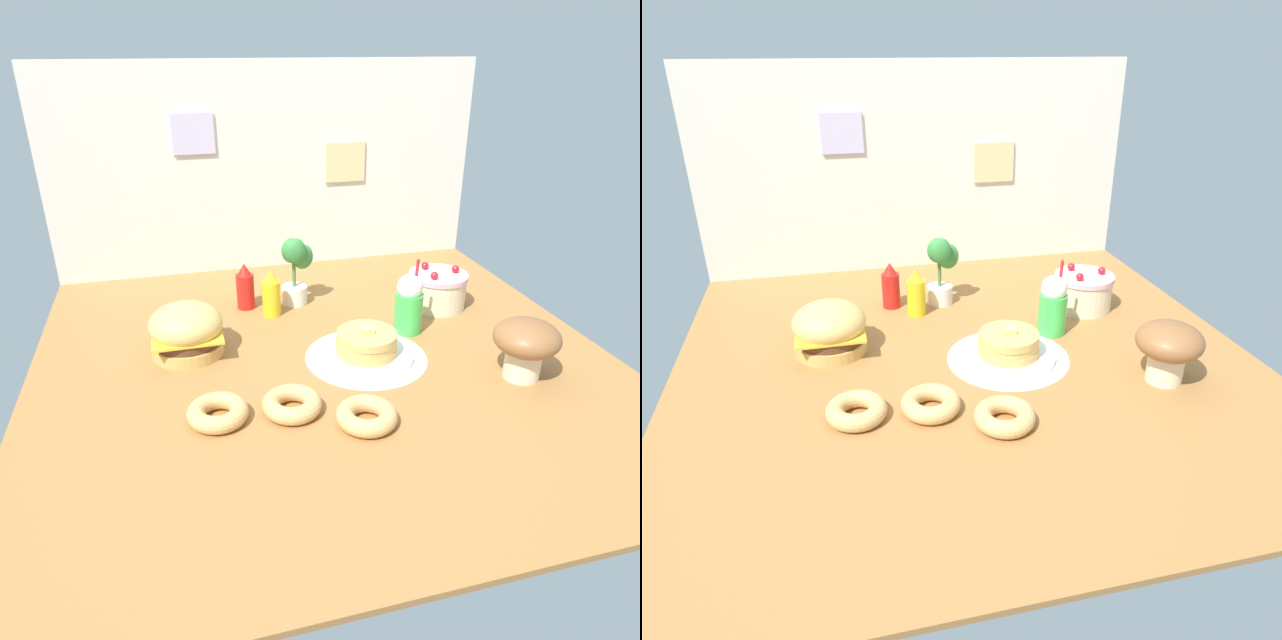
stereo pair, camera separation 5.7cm
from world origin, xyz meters
The scene contains 14 objects.
ground_plane centered at (0.00, 0.00, -0.01)m, with size 2.07×2.04×0.02m, color #9E6B38.
back_wall centered at (0.00, 1.01, 0.49)m, with size 2.07×0.04×0.98m.
doily_mat centered at (0.15, -0.04, 0.00)m, with size 0.45×0.45×0.00m, color white.
burger centered at (-0.48, 0.17, 0.09)m, with size 0.27×0.27×0.19m.
pancake_stack centered at (0.15, -0.03, 0.05)m, with size 0.35×0.35×0.12m.
layer_cake centered at (0.59, 0.32, 0.08)m, with size 0.25×0.25×0.18m.
ketchup_bottle centered at (-0.21, 0.52, 0.09)m, with size 0.08×0.08×0.20m.
mustard_bottle centered at (-0.12, 0.42, 0.09)m, with size 0.08×0.08×0.20m.
cream_soda_cup centered at (0.38, 0.13, 0.12)m, with size 0.11×0.11×0.31m.
donut_pink_glaze centered at (-0.42, -0.28, 0.03)m, with size 0.19×0.19×0.06m.
donut_chocolate centered at (-0.19, -0.30, 0.03)m, with size 0.19×0.19×0.06m.
donut_vanilla centered at (0.02, -0.42, 0.03)m, with size 0.19×0.19×0.06m.
potted_plant centered at (0.01, 0.51, 0.17)m, with size 0.14×0.13×0.31m.
mushroom_stool centered at (0.62, -0.30, 0.13)m, with size 0.22×0.22×0.21m.
Camera 2 is at (-0.43, -1.76, 1.04)m, focal length 31.92 mm.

